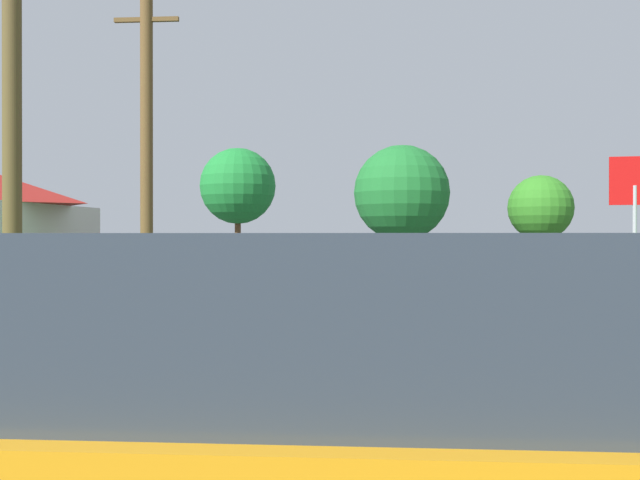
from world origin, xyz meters
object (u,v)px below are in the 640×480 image
object	(u,v)px
stop_sign	(635,207)
parked_car_near_building	(49,275)
utility_pole_mid	(147,142)
oak_tree_left	(541,208)
utility_pole_near	(12,81)
pine_tree_center	(238,186)
car_behind_on_main_road	(427,443)
oak_tree_right	(402,193)

from	to	relation	value
stop_sign	parked_car_near_building	bearing A→B (deg)	-4.82
parked_car_near_building	utility_pole_mid	size ratio (longest dim) A/B	0.47
parked_car_near_building	oak_tree_left	bearing A→B (deg)	41.27
utility_pole_mid	oak_tree_left	distance (m)	14.95
utility_pole_near	oak_tree_left	bearing A→B (deg)	53.96
utility_pole_near	utility_pole_mid	distance (m)	9.84
stop_sign	oak_tree_left	bearing A→B (deg)	-89.46
stop_sign	pine_tree_center	distance (m)	25.95
utility_pole_near	pine_tree_center	xyz separation A→B (m)	(0.16, 26.04, 0.29)
utility_pole_mid	utility_pole_near	bearing A→B (deg)	-87.42
parked_car_near_building	pine_tree_center	size ratio (longest dim) A/B	0.64
car_behind_on_main_road	utility_pole_near	bearing A→B (deg)	126.39
parked_car_near_building	oak_tree_right	xyz separation A→B (m)	(8.57, 10.78, 2.36)
utility_pole_mid	pine_tree_center	distance (m)	16.23
car_behind_on_main_road	parked_car_near_building	bearing A→B (deg)	120.01
pine_tree_center	car_behind_on_main_road	bearing A→B (deg)	-82.09
pine_tree_center	oak_tree_left	bearing A→B (deg)	-35.75
parked_car_near_building	oak_tree_right	size ratio (longest dim) A/B	0.78
stop_sign	utility_pole_near	bearing A→B (deg)	22.66
pine_tree_center	oak_tree_right	bearing A→B (deg)	-55.27
oak_tree_left	oak_tree_right	xyz separation A→B (m)	(-5.30, -1.26, 0.49)
parked_car_near_building	oak_tree_right	world-z (taller)	oak_tree_right
stop_sign	oak_tree_right	distance (m)	14.19
stop_sign	oak_tree_left	size ratio (longest dim) A/B	0.76
pine_tree_center	oak_tree_right	distance (m)	12.37
parked_car_near_building	pine_tree_center	xyz separation A→B (m)	(1.54, 20.92, 3.30)
parked_car_near_building	pine_tree_center	world-z (taller)	pine_tree_center
utility_pole_near	stop_sign	bearing A→B (deg)	11.56
parked_car_near_building	utility_pole_near	xyz separation A→B (m)	(1.38, -5.12, 3.02)
parked_car_near_building	utility_pole_mid	distance (m)	5.87
utility_pole_mid	oak_tree_right	world-z (taller)	utility_pole_mid
parked_car_near_building	oak_tree_right	distance (m)	13.97
car_behind_on_main_road	parked_car_near_building	world-z (taller)	same
pine_tree_center	oak_tree_right	size ratio (longest dim) A/B	1.23
stop_sign	parked_car_near_building	xyz separation A→B (m)	(-11.04, 3.15, -1.31)
stop_sign	parked_car_near_building	world-z (taller)	stop_sign
oak_tree_left	pine_tree_center	world-z (taller)	pine_tree_center
car_behind_on_main_road	parked_car_near_building	distance (m)	14.21
car_behind_on_main_road	oak_tree_left	size ratio (longest dim) A/B	1.16
parked_car_near_building	utility_pole_mid	xyz separation A→B (m)	(0.93, 4.70, 3.40)
oak_tree_right	oak_tree_left	bearing A→B (deg)	13.41
stop_sign	oak_tree_right	world-z (taller)	oak_tree_right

